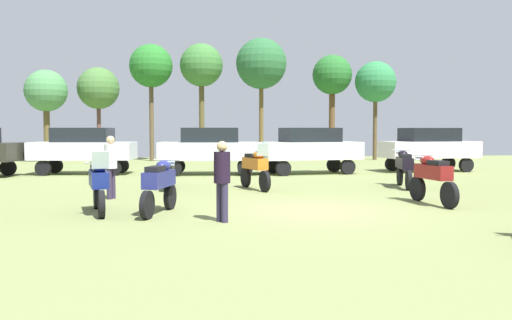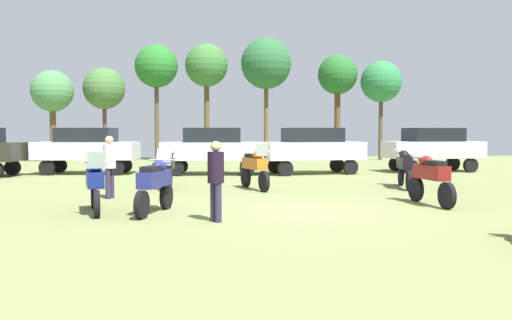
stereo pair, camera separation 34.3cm
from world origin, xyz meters
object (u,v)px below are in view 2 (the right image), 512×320
object	(u,v)px
motorcycle_1	(168,167)
person_2	(216,175)
motorcycle_4	(430,176)
car_2	(312,147)
car_1	(213,147)
car_5	(433,146)
motorcycle_3	(405,166)
tree_6	(207,67)
motorcycle_11	(95,182)
tree_7	(338,76)
car_4	(87,147)
tree_8	(381,82)
motorcycle_12	(255,167)
person_3	(109,162)
tree_2	(104,89)
tree_5	(266,64)
tree_3	(52,92)
motorcycle_2	(155,182)
tree_4	(156,67)

from	to	relation	value
motorcycle_1	person_2	xyz separation A→B (m)	(1.44, -6.57, 0.26)
motorcycle_4	car_2	world-z (taller)	car_2
motorcycle_1	car_2	xyz separation A→B (m)	(5.82, 5.33, 0.46)
motorcycle_4	car_1	bearing A→B (deg)	111.85
car_5	person_2	xyz separation A→B (m)	(-10.11, -12.64, -0.20)
motorcycle_3	tree_6	xyz separation A→B (m)	(-6.45, 16.78, 5.13)
motorcycle_4	motorcycle_11	size ratio (longest dim) A/B	1.02
tree_7	motorcycle_3	bearing A→B (deg)	-96.63
car_4	car_5	world-z (taller)	same
car_2	tree_8	world-z (taller)	tree_8
motorcycle_12	car_1	bearing A→B (deg)	-94.82
motorcycle_4	tree_7	distance (m)	22.06
car_2	motorcycle_4	bearing A→B (deg)	176.69
car_4	motorcycle_3	bearing A→B (deg)	-115.18
car_2	person_3	distance (m)	10.65
car_5	person_2	world-z (taller)	car_5
car_1	tree_6	world-z (taller)	tree_6
car_1	car_4	xyz separation A→B (m)	(-5.43, 0.85, 0.00)
motorcycle_3	tree_2	world-z (taller)	tree_2
tree_5	motorcycle_4	bearing A→B (deg)	-84.35
car_4	person_3	xyz separation A→B (m)	(2.49, -8.71, -0.15)
tree_2	tree_3	distance (m)	3.13
motorcycle_2	car_2	xyz separation A→B (m)	(5.73, 10.66, 0.46)
motorcycle_2	tree_4	size ratio (longest dim) A/B	0.28
car_5	car_1	bearing A→B (deg)	88.03
tree_5	tree_6	distance (m)	3.74
motorcycle_12	tree_2	world-z (taller)	tree_2
motorcycle_3	tree_5	distance (m)	16.98
motorcycle_2	person_3	bearing A→B (deg)	134.16
motorcycle_12	car_4	bearing A→B (deg)	-62.24
tree_8	tree_4	bearing A→B (deg)	179.28
car_5	tree_5	distance (m)	12.38
car_4	tree_8	distance (m)	19.42
tree_3	motorcycle_3	bearing A→B (deg)	-45.71
motorcycle_1	person_2	distance (m)	6.74
tree_5	tree_7	world-z (taller)	tree_5
motorcycle_4	tree_6	xyz separation A→B (m)	(-5.61, 20.75, 5.12)
car_1	motorcycle_4	bearing A→B (deg)	-147.45
car_1	tree_4	size ratio (longest dim) A/B	0.61
person_2	tree_2	world-z (taller)	tree_2
person_3	tree_8	xyz separation A→B (m)	(13.81, 18.55, 3.95)
tree_3	tree_6	bearing A→B (deg)	5.00
car_4	person_3	world-z (taller)	car_4
tree_7	car_5	bearing A→B (deg)	-80.54
motorcycle_3	motorcycle_4	distance (m)	4.06
car_1	tree_4	distance (m)	12.28
tree_2	car_1	bearing A→B (deg)	-60.09
motorcycle_2	person_2	distance (m)	1.85
car_1	person_2	xyz separation A→B (m)	(-0.08, -11.94, -0.20)
motorcycle_2	tree_6	size ratio (longest dim) A/B	0.28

